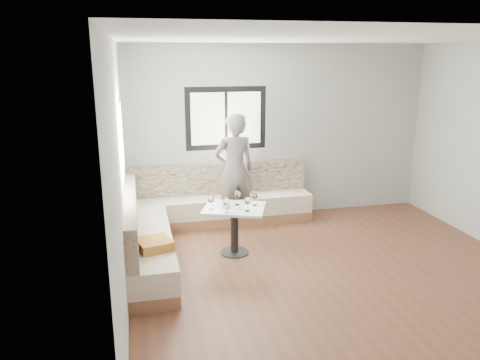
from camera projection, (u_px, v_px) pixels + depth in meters
room at (337, 165)px, 5.37m from camera, size 5.01×5.01×2.81m
banquette at (192, 218)px, 6.79m from camera, size 2.90×2.80×0.95m
table at (234, 219)px, 6.29m from camera, size 0.97×0.87×0.66m
person at (234, 170)px, 7.24m from camera, size 0.70×0.50×1.79m
olive_ramekin at (226, 206)px, 6.24m from camera, size 0.11×0.11×0.04m
wine_glass_a at (211, 199)px, 6.11m from camera, size 0.09×0.09×0.20m
wine_glass_b at (226, 202)px, 6.01m from camera, size 0.09×0.09×0.20m
wine_glass_c at (248, 201)px, 6.05m from camera, size 0.09×0.09×0.20m
wine_glass_d at (237, 195)px, 6.31m from camera, size 0.09×0.09×0.20m
wine_glass_e at (255, 195)px, 6.29m from camera, size 0.09×0.09×0.20m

